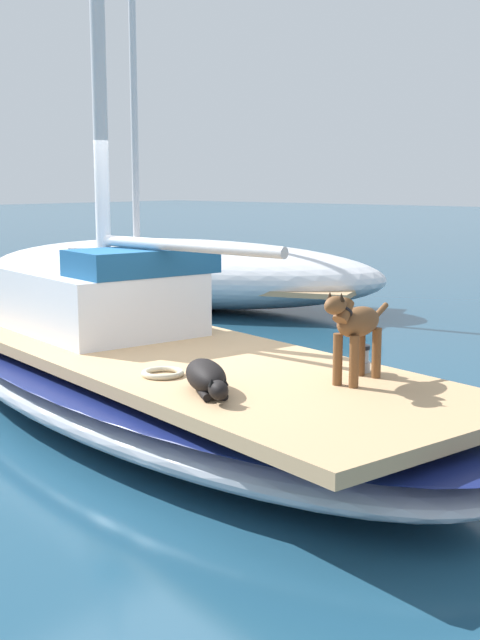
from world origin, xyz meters
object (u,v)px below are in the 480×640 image
Objects in this scene: deck_winch at (360,359)px; sailboat_main at (156,382)px; coiled_rope at (163,373)px; dog_black at (207,378)px; moored_boat_starboard_side at (176,271)px; dog_brown at (355,326)px.

sailboat_main is at bearing 100.38° from deck_winch.
deck_winch reaches higher than coiled_rope.
dog_black is at bearing -103.52° from coiled_rope.
moored_boat_starboard_side reaches higher than deck_winch.
coiled_rope reaches higher than sailboat_main.
sailboat_main is 2.00m from deck_winch.
moored_boat_starboard_side is at bearing 54.15° from dog_brown.
coiled_rope is at bearing -130.68° from sailboat_main.
dog_black is 0.61m from coiled_rope.
sailboat_main is at bearing -136.44° from moored_boat_starboard_side.
coiled_rope is 7.90m from moored_boat_starboard_side.
deck_winch is 0.03× the size of moored_boat_starboard_side.
deck_winch is 0.65× the size of coiled_rope.
dog_brown is at bearing -125.85° from moored_boat_starboard_side.
dog_brown is at bearing -89.23° from sailboat_main.
coiled_rope is at bearing 76.48° from dog_black.
moored_boat_starboard_side is (4.90, 4.66, 0.26)m from sailboat_main.
sailboat_main is 0.98× the size of moored_boat_starboard_side.
coiled_rope is 0.04× the size of moored_boat_starboard_side.
dog_black is at bearing 159.34° from deck_winch.
dog_brown reaches higher than dog_black.
moored_boat_starboard_side is at bearing 43.56° from sailboat_main.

